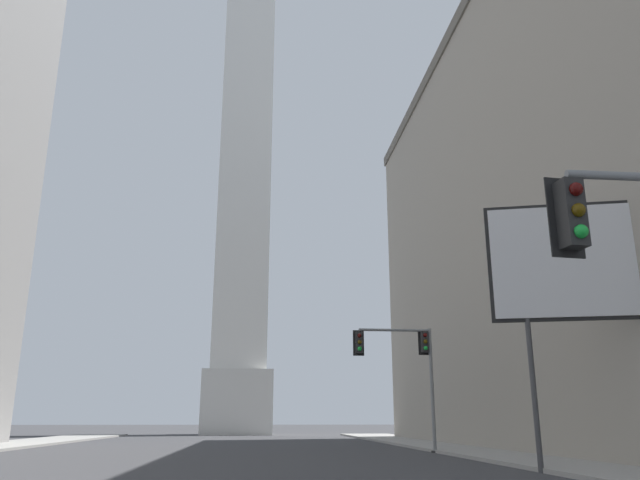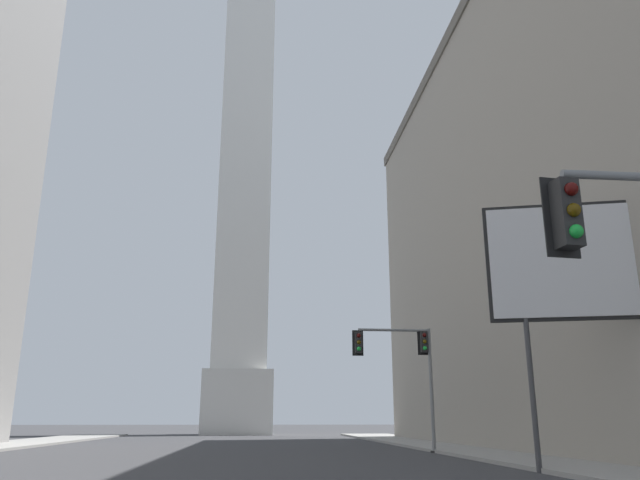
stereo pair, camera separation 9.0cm
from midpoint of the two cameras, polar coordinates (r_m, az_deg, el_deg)
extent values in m
cube|color=gray|center=(28.88, 18.60, -18.35)|extent=(5.00, 84.20, 0.15)
cube|color=silver|center=(71.44, -7.56, -14.51)|extent=(7.57, 7.57, 6.78)
cube|color=white|center=(78.60, -6.73, 8.73)|extent=(6.05, 6.05, 55.32)
cube|color=black|center=(10.47, 21.75, 2.22)|extent=(0.38, 0.38, 1.10)
cube|color=black|center=(10.61, 21.22, 1.93)|extent=(0.58, 0.10, 1.32)
sphere|color=#410907|center=(10.43, 22.13, 4.32)|extent=(0.22, 0.22, 0.22)
sphere|color=#483506|center=(10.32, 22.33, 2.54)|extent=(0.22, 0.22, 0.22)
sphere|color=green|center=(10.23, 22.53, 0.73)|extent=(0.22, 0.22, 0.22)
cylinder|color=slate|center=(33.46, 10.14, -13.27)|extent=(0.18, 0.18, 6.22)
cylinder|color=#262626|center=(33.46, 10.41, -18.51)|extent=(0.40, 0.40, 0.10)
cube|color=black|center=(33.58, 9.45, -9.18)|extent=(0.34, 0.34, 1.10)
cube|color=black|center=(33.75, 9.37, -9.22)|extent=(0.58, 0.03, 1.32)
sphere|color=#410907|center=(33.44, 9.51, -8.56)|extent=(0.22, 0.22, 0.22)
sphere|color=#483506|center=(33.39, 9.54, -9.14)|extent=(0.22, 0.22, 0.22)
sphere|color=green|center=(33.36, 9.56, -9.72)|extent=(0.22, 0.22, 0.22)
cylinder|color=slate|center=(33.28, 6.73, -8.19)|extent=(3.77, 0.14, 0.14)
sphere|color=slate|center=(33.73, 9.89, -8.16)|extent=(0.18, 0.18, 0.18)
cube|color=black|center=(32.84, 3.51, -9.34)|extent=(0.34, 0.34, 1.10)
cube|color=black|center=(33.02, 3.46, -9.38)|extent=(0.58, 0.03, 1.32)
sphere|color=#410907|center=(32.70, 3.55, -8.71)|extent=(0.22, 0.22, 0.22)
sphere|color=#483506|center=(32.66, 3.56, -9.30)|extent=(0.22, 0.22, 0.22)
sphere|color=green|center=(32.62, 3.57, -9.90)|extent=(0.22, 0.22, 0.22)
cylinder|color=#3F3F42|center=(21.85, 18.87, -13.11)|extent=(0.18, 0.18, 4.86)
cube|color=silver|center=(22.90, 23.82, -1.67)|extent=(6.66, 2.09, 3.83)
cube|color=black|center=(22.90, 23.82, -1.67)|extent=(6.86, 2.04, 4.07)
camera|label=1|loc=(0.04, -90.04, 0.01)|focal=35.00mm
camera|label=2|loc=(0.04, 89.96, -0.01)|focal=35.00mm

